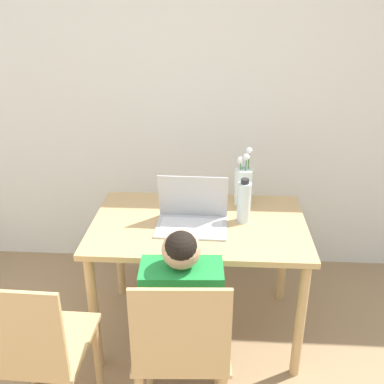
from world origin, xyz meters
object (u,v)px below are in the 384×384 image
at_px(chair_spare, 37,352).
at_px(flower_vase, 243,185).
at_px(chair_occupied, 182,350).
at_px(person_seated, 182,301).
at_px(water_bottle, 244,202).
at_px(laptop, 192,214).

bearing_deg(chair_spare, flower_vase, -130.92).
height_order(chair_occupied, chair_spare, same).
relative_size(person_seated, flower_vase, 2.94).
distance_m(chair_spare, flower_vase, 1.35).
relative_size(chair_occupied, water_bottle, 3.55).
xyz_separation_m(flower_vase, water_bottle, (-0.01, -0.22, -0.01)).
height_order(chair_occupied, flower_vase, flower_vase).
height_order(chair_occupied, laptop, laptop).
bearing_deg(laptop, chair_spare, -130.15).
height_order(person_seated, laptop, person_seated).
bearing_deg(chair_occupied, flower_vase, -110.31).
relative_size(laptop, water_bottle, 1.53).
height_order(chair_spare, flower_vase, flower_vase).
xyz_separation_m(chair_spare, laptop, (0.61, 0.69, 0.31)).
distance_m(chair_spare, person_seated, 0.64).
bearing_deg(water_bottle, flower_vase, 88.09).
bearing_deg(laptop, person_seated, -90.11).
relative_size(chair_occupied, chair_spare, 1.00).
xyz_separation_m(chair_occupied, water_bottle, (0.27, 0.69, 0.36)).
bearing_deg(person_seated, water_bottle, -119.16).
relative_size(chair_spare, person_seated, 0.87).
height_order(chair_spare, laptop, laptop).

